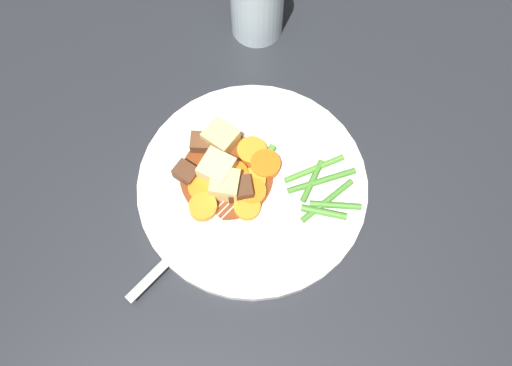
{
  "coord_description": "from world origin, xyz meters",
  "views": [
    {
      "loc": [
        0.0,
        0.24,
        0.58
      ],
      "look_at": [
        0.0,
        0.0,
        0.01
      ],
      "focal_mm": 37.16,
      "sensor_mm": 36.0,
      "label": 1
    }
  ],
  "objects_px": {
    "dinner_plate": "(256,185)",
    "carrot_slice_1": "(255,151)",
    "carrot_slice_0": "(269,165)",
    "fork": "(194,238)",
    "carrot_slice_6": "(207,188)",
    "carrot_slice_2": "(257,192)",
    "potato_chunk_1": "(229,185)",
    "potato_chunk_2": "(224,138)",
    "water_glass": "(260,3)",
    "carrot_slice_7": "(251,207)",
    "meat_chunk_1": "(204,143)",
    "carrot_slice_5": "(238,174)",
    "potato_chunk_0": "(221,170)",
    "carrot_slice_3": "(207,207)",
    "meat_chunk_0": "(243,189)",
    "meat_chunk_2": "(190,173)",
    "carrot_slice_4": "(260,178)"
  },
  "relations": [
    {
      "from": "carrot_slice_5",
      "to": "carrot_slice_7",
      "type": "distance_m",
      "value": 0.04
    },
    {
      "from": "carrot_slice_1",
      "to": "water_glass",
      "type": "height_order",
      "value": "water_glass"
    },
    {
      "from": "meat_chunk_0",
      "to": "water_glass",
      "type": "relative_size",
      "value": 0.29
    },
    {
      "from": "carrot_slice_2",
      "to": "meat_chunk_0",
      "type": "xyz_separation_m",
      "value": [
        0.02,
        -0.0,
        0.01
      ]
    },
    {
      "from": "carrot_slice_2",
      "to": "potato_chunk_2",
      "type": "distance_m",
      "value": 0.08
    },
    {
      "from": "meat_chunk_0",
      "to": "carrot_slice_7",
      "type": "bearing_deg",
      "value": 113.43
    },
    {
      "from": "carrot_slice_7",
      "to": "meat_chunk_1",
      "type": "xyz_separation_m",
      "value": [
        0.05,
        -0.08,
        0.0
      ]
    },
    {
      "from": "dinner_plate",
      "to": "carrot_slice_0",
      "type": "distance_m",
      "value": 0.03
    },
    {
      "from": "potato_chunk_1",
      "to": "potato_chunk_0",
      "type": "bearing_deg",
      "value": -63.17
    },
    {
      "from": "carrot_slice_1",
      "to": "carrot_slice_4",
      "type": "bearing_deg",
      "value": 97.99
    },
    {
      "from": "carrot_slice_7",
      "to": "fork",
      "type": "relative_size",
      "value": 0.23
    },
    {
      "from": "meat_chunk_0",
      "to": "meat_chunk_2",
      "type": "height_order",
      "value": "meat_chunk_0"
    },
    {
      "from": "carrot_slice_5",
      "to": "meat_chunk_1",
      "type": "relative_size",
      "value": 1.31
    },
    {
      "from": "dinner_plate",
      "to": "carrot_slice_1",
      "type": "xyz_separation_m",
      "value": [
        0.0,
        -0.04,
        0.01
      ]
    },
    {
      "from": "potato_chunk_0",
      "to": "meat_chunk_1",
      "type": "distance_m",
      "value": 0.04
    },
    {
      "from": "carrot_slice_1",
      "to": "fork",
      "type": "xyz_separation_m",
      "value": [
        0.07,
        0.11,
        -0.0
      ]
    },
    {
      "from": "carrot_slice_5",
      "to": "water_glass",
      "type": "height_order",
      "value": "water_glass"
    },
    {
      "from": "potato_chunk_1",
      "to": "fork",
      "type": "bearing_deg",
      "value": 56.21
    },
    {
      "from": "dinner_plate",
      "to": "potato_chunk_2",
      "type": "bearing_deg",
      "value": -55.47
    },
    {
      "from": "carrot_slice_0",
      "to": "fork",
      "type": "distance_m",
      "value": 0.12
    },
    {
      "from": "potato_chunk_1",
      "to": "water_glass",
      "type": "bearing_deg",
      "value": -99.49
    },
    {
      "from": "potato_chunk_0",
      "to": "meat_chunk_2",
      "type": "relative_size",
      "value": 1.31
    },
    {
      "from": "carrot_slice_4",
      "to": "fork",
      "type": "height_order",
      "value": "carrot_slice_4"
    },
    {
      "from": "carrot_slice_0",
      "to": "carrot_slice_7",
      "type": "bearing_deg",
      "value": 66.95
    },
    {
      "from": "carrot_slice_3",
      "to": "carrot_slice_5",
      "type": "xyz_separation_m",
      "value": [
        -0.04,
        -0.04,
        -0.0
      ]
    },
    {
      "from": "dinner_plate",
      "to": "potato_chunk_1",
      "type": "height_order",
      "value": "potato_chunk_1"
    },
    {
      "from": "carrot_slice_3",
      "to": "potato_chunk_1",
      "type": "distance_m",
      "value": 0.04
    },
    {
      "from": "potato_chunk_1",
      "to": "carrot_slice_1",
      "type": "bearing_deg",
      "value": -122.9
    },
    {
      "from": "dinner_plate",
      "to": "carrot_slice_2",
      "type": "relative_size",
      "value": 8.5
    },
    {
      "from": "potato_chunk_2",
      "to": "meat_chunk_2",
      "type": "xyz_separation_m",
      "value": [
        0.04,
        0.04,
        -0.0
      ]
    },
    {
      "from": "carrot_slice_2",
      "to": "carrot_slice_5",
      "type": "height_order",
      "value": "carrot_slice_5"
    },
    {
      "from": "dinner_plate",
      "to": "carrot_slice_7",
      "type": "bearing_deg",
      "value": 78.29
    },
    {
      "from": "potato_chunk_0",
      "to": "potato_chunk_2",
      "type": "bearing_deg",
      "value": -94.9
    },
    {
      "from": "carrot_slice_6",
      "to": "carrot_slice_2",
      "type": "bearing_deg",
      "value": 175.2
    },
    {
      "from": "carrot_slice_7",
      "to": "potato_chunk_1",
      "type": "relative_size",
      "value": 0.97
    },
    {
      "from": "water_glass",
      "to": "carrot_slice_3",
      "type": "bearing_deg",
      "value": 76.12
    },
    {
      "from": "carrot_slice_0",
      "to": "potato_chunk_2",
      "type": "relative_size",
      "value": 0.99
    },
    {
      "from": "potato_chunk_2",
      "to": "fork",
      "type": "relative_size",
      "value": 0.26
    },
    {
      "from": "fork",
      "to": "potato_chunk_0",
      "type": "bearing_deg",
      "value": -111.13
    },
    {
      "from": "carrot_slice_4",
      "to": "potato_chunk_2",
      "type": "height_order",
      "value": "potato_chunk_2"
    },
    {
      "from": "carrot_slice_7",
      "to": "potato_chunk_1",
      "type": "distance_m",
      "value": 0.04
    },
    {
      "from": "carrot_slice_5",
      "to": "fork",
      "type": "xyz_separation_m",
      "value": [
        0.05,
        0.08,
        -0.0
      ]
    },
    {
      "from": "potato_chunk_1",
      "to": "potato_chunk_2",
      "type": "height_order",
      "value": "potato_chunk_1"
    },
    {
      "from": "potato_chunk_1",
      "to": "fork",
      "type": "relative_size",
      "value": 0.23
    },
    {
      "from": "potato_chunk_1",
      "to": "meat_chunk_2",
      "type": "bearing_deg",
      "value": -21.77
    },
    {
      "from": "dinner_plate",
      "to": "carrot_slice_4",
      "type": "height_order",
      "value": "carrot_slice_4"
    },
    {
      "from": "carrot_slice_0",
      "to": "carrot_slice_6",
      "type": "distance_m",
      "value": 0.08
    },
    {
      "from": "carrot_slice_3",
      "to": "meat_chunk_0",
      "type": "xyz_separation_m",
      "value": [
        -0.04,
        -0.02,
        0.0
      ]
    },
    {
      "from": "carrot_slice_4",
      "to": "potato_chunk_1",
      "type": "distance_m",
      "value": 0.04
    },
    {
      "from": "carrot_slice_0",
      "to": "carrot_slice_1",
      "type": "distance_m",
      "value": 0.02
    }
  ]
}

